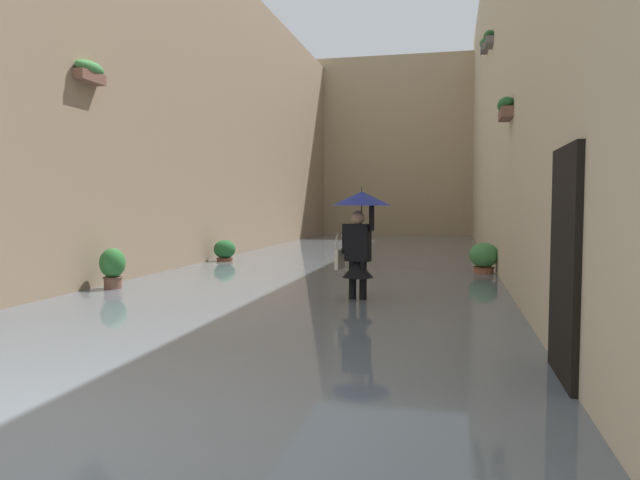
# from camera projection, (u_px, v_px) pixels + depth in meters

# --- Properties ---
(ground_plane) EXTENTS (65.33, 65.33, 0.00)m
(ground_plane) POSITION_uv_depth(u_px,v_px,m) (352.00, 265.00, 16.14)
(ground_plane) COLOR gray
(flood_water) EXTENTS (8.11, 32.13, 0.18)m
(flood_water) POSITION_uv_depth(u_px,v_px,m) (352.00, 262.00, 16.14)
(flood_water) COLOR slate
(flood_water) RESTS_ON ground_plane
(building_facade_left) EXTENTS (2.04, 30.13, 9.91)m
(building_facade_left) POSITION_uv_depth(u_px,v_px,m) (529.00, 76.00, 14.83)
(building_facade_left) COLOR beige
(building_facade_left) RESTS_ON ground_plane
(building_facade_right) EXTENTS (2.04, 30.13, 8.51)m
(building_facade_right) POSITION_uv_depth(u_px,v_px,m) (198.00, 116.00, 16.87)
(building_facade_right) COLOR gray
(building_facade_right) RESTS_ON ground_plane
(building_facade_far) EXTENTS (10.91, 1.80, 8.97)m
(building_facade_far) POSITION_uv_depth(u_px,v_px,m) (398.00, 149.00, 29.46)
(building_facade_far) COLOR tan
(building_facade_far) RESTS_ON ground_plane
(person_wading) EXTENTS (0.95, 0.95, 1.97)m
(person_wading) POSITION_uv_depth(u_px,v_px,m) (360.00, 226.00, 9.22)
(person_wading) COLOR #2D2319
(person_wading) RESTS_ON ground_plane
(potted_plant_mid_right) EXTENTS (0.58, 0.58, 0.74)m
(potted_plant_mid_right) POSITION_uv_depth(u_px,v_px,m) (225.00, 252.00, 15.54)
(potted_plant_mid_right) COLOR #9E563D
(potted_plant_mid_right) RESTS_ON ground_plane
(potted_plant_near_left) EXTENTS (0.63, 0.63, 0.85)m
(potted_plant_near_left) POSITION_uv_depth(u_px,v_px,m) (484.00, 259.00, 12.81)
(potted_plant_near_left) COLOR #9E563D
(potted_plant_near_left) RESTS_ON ground_plane
(potted_plant_near_right) EXTENTS (0.46, 0.46, 0.91)m
(potted_plant_near_right) POSITION_uv_depth(u_px,v_px,m) (113.00, 269.00, 10.47)
(potted_plant_near_right) COLOR brown
(potted_plant_near_right) RESTS_ON ground_plane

